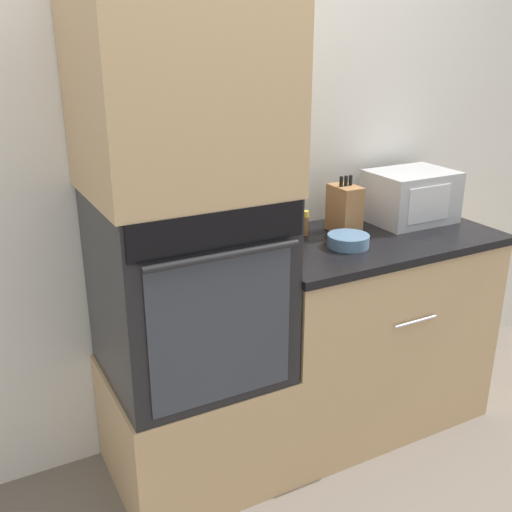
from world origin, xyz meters
The scene contains 12 objects.
ground_plane centered at (0.00, 0.00, 0.00)m, with size 12.00×12.00×0.00m, color #6B6056.
wall_back centered at (0.00, 0.63, 1.25)m, with size 8.00×0.05×2.50m.
oven_cabinet_base centered at (-0.33, 0.30, 0.25)m, with size 0.67×0.60×0.50m.
wall_oven centered at (-0.33, 0.30, 0.87)m, with size 0.65×0.64×0.73m.
oven_cabinet_upper centered at (-0.33, 0.30, 1.62)m, with size 0.67×0.60×0.77m.
counter_unit centered at (0.54, 0.30, 0.46)m, with size 1.10×0.63×0.93m.
microwave centered at (0.83, 0.40, 1.05)m, with size 0.38×0.30×0.24m.
knife_block centered at (0.46, 0.41, 1.03)m, with size 0.10×0.15×0.25m.
bowl centered at (0.36, 0.23, 0.95)m, with size 0.17×0.17×0.05m.
condiment_jar_near centered at (0.10, 0.43, 0.97)m, with size 0.04×0.04×0.09m.
condiment_jar_mid centered at (0.28, 0.45, 0.98)m, with size 0.04×0.04×0.11m.
condiment_jar_far centered at (0.08, 0.30, 0.97)m, with size 0.05×0.05×0.08m.
Camera 1 is at (-1.09, -1.66, 1.77)m, focal length 42.00 mm.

